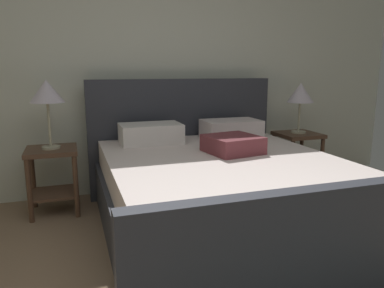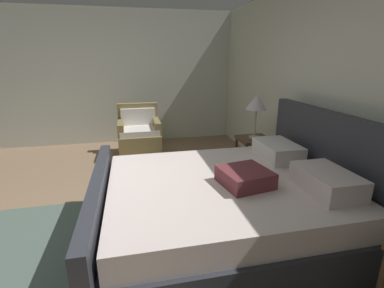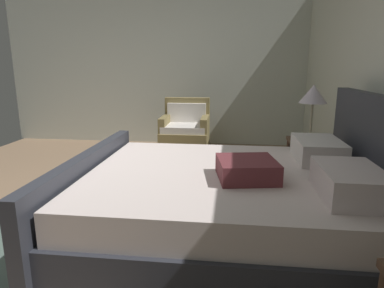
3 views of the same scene
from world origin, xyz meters
TOP-DOWN VIEW (x-y plane):
  - ground_plane at (0.00, 0.00)m, footprint 6.27×5.32m
  - wall_back at (0.00, 2.72)m, footprint 6.39×0.12m
  - wall_side_left at (-3.20, 0.00)m, footprint 0.12×5.44m
  - bed at (0.44, 1.41)m, footprint 1.94×2.31m
  - nightstand_left at (-0.85, 2.26)m, footprint 0.44×0.44m
  - table_lamp_left at (-0.85, 2.26)m, footprint 0.30×0.30m
  - armchair at (-2.22, 0.68)m, footprint 0.74×0.73m
  - area_rug at (0.44, -0.41)m, footprint 2.00×1.13m

SIDE VIEW (x-z plane):
  - ground_plane at x=0.00m, z-range -0.02..0.00m
  - area_rug at x=0.44m, z-range 0.00..0.01m
  - bed at x=0.44m, z-range -0.25..0.95m
  - armchair at x=-2.22m, z-range -0.10..0.80m
  - nightstand_left at x=-0.85m, z-range 0.10..0.70m
  - table_lamp_left at x=-0.85m, z-range 0.79..1.40m
  - wall_back at x=0.00m, z-range 0.00..2.59m
  - wall_side_left at x=-3.20m, z-range 0.00..2.59m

